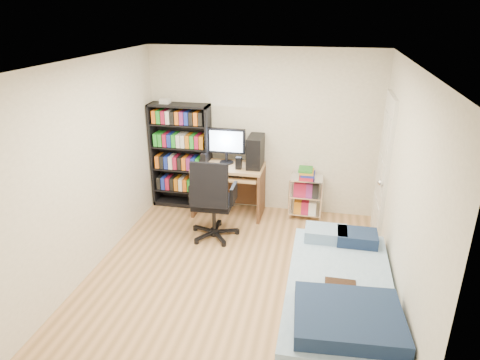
% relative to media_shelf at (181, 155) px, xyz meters
% --- Properties ---
extents(room, '(3.58, 4.08, 2.58)m').
position_rel_media_shelf_xyz_m(room, '(1.26, -1.84, 0.40)').
color(room, tan).
rests_on(room, ground).
extents(media_shelf, '(0.93, 0.31, 1.72)m').
position_rel_media_shelf_xyz_m(media_shelf, '(0.00, 0.00, 0.00)').
color(media_shelf, black).
rests_on(media_shelf, room).
extents(computer_desk, '(1.06, 0.61, 1.33)m').
position_rel_media_shelf_xyz_m(computer_desk, '(0.91, -0.12, -0.13)').
color(computer_desk, tan).
rests_on(computer_desk, room).
extents(office_chair, '(0.71, 0.71, 1.17)m').
position_rel_media_shelf_xyz_m(office_chair, '(0.76, -0.96, -0.48)').
color(office_chair, black).
rests_on(office_chair, room).
extents(wire_cart, '(0.50, 0.36, 0.80)m').
position_rel_media_shelf_xyz_m(wire_cart, '(1.98, -0.06, -0.33)').
color(wire_cart, white).
rests_on(wire_cart, room).
extents(bed, '(1.08, 2.15, 0.61)m').
position_rel_media_shelf_xyz_m(bed, '(2.46, -2.42, -0.58)').
color(bed, brown).
rests_on(bed, room).
extents(door, '(0.12, 0.80, 2.00)m').
position_rel_media_shelf_xyz_m(door, '(2.98, -0.49, 0.15)').
color(door, silver).
rests_on(door, room).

